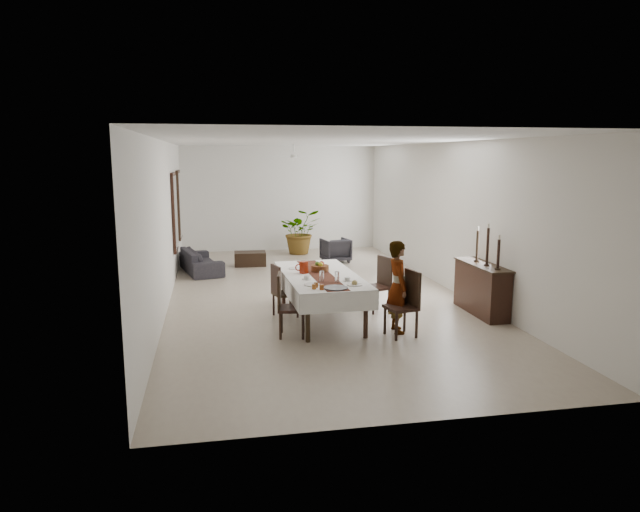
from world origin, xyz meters
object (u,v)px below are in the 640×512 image
Objects in this scene: woman at (398,287)px; sofa at (201,261)px; dining_table_top at (320,276)px; sideboard_body at (481,290)px; red_pitcher at (304,267)px.

woman is 6.59m from sofa.
dining_table_top is 5.21m from sofa.
woman is at bearing -43.06° from dining_table_top.
dining_table_top is at bearing 176.04° from sideboard_body.
dining_table_top is at bearing 51.53° from woman.
dining_table_top reaches higher than sofa.
dining_table_top is 1.68× the size of woman.
woman reaches higher than sideboard_body.
sideboard_body is 7.15m from sofa.
dining_table_top is 3.04m from sideboard_body.
woman is 1.02× the size of sideboard_body.
sofa is (-2.17, 4.70, -0.50)m from dining_table_top.
woman reaches higher than sofa.
red_pitcher is 0.14× the size of woman.
sideboard_body is at bearing -6.30° from red_pitcher.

